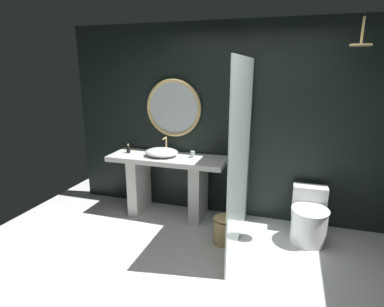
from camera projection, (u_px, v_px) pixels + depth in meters
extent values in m
plane|color=silver|center=(197.00, 302.00, 2.78)|extent=(5.76, 5.76, 0.00)
cube|color=black|center=(238.00, 123.00, 4.19)|extent=(4.80, 0.10, 2.60)
cube|color=silver|center=(167.00, 159.00, 4.25)|extent=(1.61, 0.56, 0.07)
cube|color=silver|center=(139.00, 185.00, 4.49)|extent=(0.15, 0.47, 0.79)
cube|color=silver|center=(199.00, 192.00, 4.23)|extent=(0.15, 0.47, 0.79)
ellipsoid|color=white|center=(162.00, 152.00, 4.24)|extent=(0.46, 0.37, 0.11)
cylinder|color=tan|center=(166.00, 145.00, 4.38)|extent=(0.02, 0.02, 0.23)
cylinder|color=tan|center=(164.00, 138.00, 4.29)|extent=(0.02, 0.12, 0.02)
cylinder|color=silver|center=(193.00, 154.00, 4.19)|extent=(0.06, 0.06, 0.09)
cylinder|color=black|center=(128.00, 149.00, 4.41)|extent=(0.05, 0.05, 0.11)
cylinder|color=tan|center=(128.00, 145.00, 4.39)|extent=(0.03, 0.03, 0.02)
torus|color=tan|center=(173.00, 108.00, 4.32)|extent=(0.80, 0.05, 0.80)
cylinder|color=#B2BCC1|center=(174.00, 108.00, 4.32)|extent=(0.72, 0.01, 0.72)
cube|color=silver|center=(241.00, 156.00, 3.47)|extent=(0.02, 1.48, 2.13)
cylinder|color=tan|center=(363.00, 30.00, 3.06)|extent=(0.02, 0.02, 0.25)
cylinder|color=tan|center=(361.00, 45.00, 3.10)|extent=(0.21, 0.21, 0.02)
cylinder|color=white|center=(309.00, 226.00, 3.69)|extent=(0.41, 0.41, 0.42)
ellipsoid|color=white|center=(311.00, 209.00, 3.63)|extent=(0.43, 0.47, 0.02)
cube|color=white|center=(309.00, 201.00, 3.91)|extent=(0.41, 0.19, 0.40)
cylinder|color=tan|center=(223.00, 232.00, 3.69)|extent=(0.24, 0.24, 0.29)
ellipsoid|color=tan|center=(224.00, 218.00, 3.64)|extent=(0.24, 0.24, 0.07)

